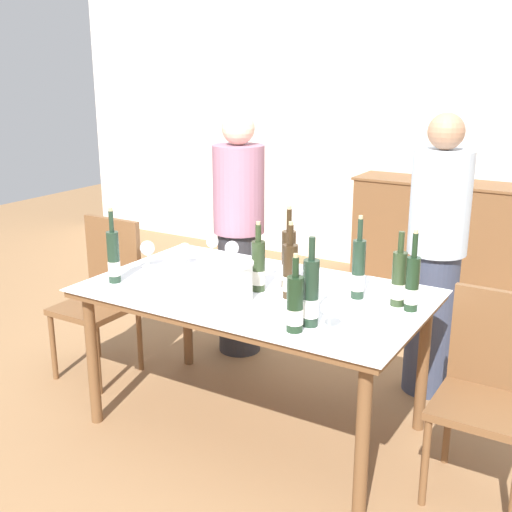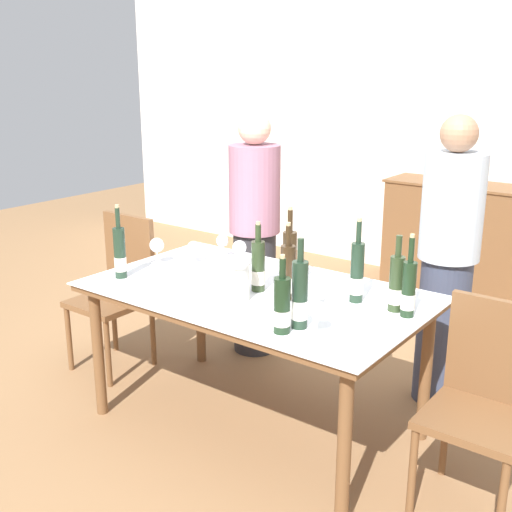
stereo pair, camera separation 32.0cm
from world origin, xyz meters
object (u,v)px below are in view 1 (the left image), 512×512
object	(u,v)px
sideboard_cabinet	(440,235)
wine_glass_2	(232,249)
wine_bottle_0	(295,305)
person_host	(239,236)
dining_table	(256,303)
wine_glass_0	(212,243)
chair_left_end	(104,288)
wine_bottle_7	(399,280)
wine_bottle_1	(258,267)
ice_bucket	(231,280)
chair_right_end	(490,382)
wine_bottle_5	(290,272)
wine_glass_4	(147,249)
wine_glass_5	(185,250)
wine_bottle_4	(358,270)
wine_bottle_2	(412,284)
person_guest_left	(436,259)
wine_glass_1	(329,309)
wine_bottle_3	(114,258)
wine_bottle_8	(289,260)
wine_glass_3	(215,257)

from	to	relation	value
sideboard_cabinet	wine_glass_2	world-z (taller)	sideboard_cabinet
wine_bottle_0	person_host	bearing A→B (deg)	131.50
dining_table	wine_glass_0	size ratio (longest dim) A/B	11.75
chair_left_end	wine_bottle_7	bearing A→B (deg)	2.18
wine_glass_2	person_host	world-z (taller)	person_host
wine_glass_2	wine_bottle_1	bearing A→B (deg)	-39.07
ice_bucket	chair_right_end	world-z (taller)	ice_bucket
wine_bottle_5	wine_glass_4	bearing A→B (deg)	178.51
wine_bottle_5	wine_glass_5	world-z (taller)	wine_bottle_5
ice_bucket	wine_bottle_0	size ratio (longest dim) A/B	0.65
wine_bottle_4	wine_glass_2	distance (m)	0.81
sideboard_cabinet	wine_bottle_2	bearing A→B (deg)	-77.72
chair_right_end	wine_bottle_7	bearing A→B (deg)	170.90
wine_glass_0	person_host	world-z (taller)	person_host
sideboard_cabinet	person_guest_left	distance (m)	1.99
sideboard_cabinet	chair_left_end	bearing A→B (deg)	-116.65
sideboard_cabinet	wine_glass_1	xyz separation A→B (m)	(0.35, -3.04, 0.40)
wine_bottle_1	wine_glass_0	xyz separation A→B (m)	(-0.50, 0.32, -0.02)
ice_bucket	wine_bottle_7	size ratio (longest dim) A/B	0.62
chair_right_end	person_guest_left	bearing A→B (deg)	122.00
wine_bottle_3	wine_glass_2	size ratio (longest dim) A/B	2.68
wine_bottle_3	person_guest_left	world-z (taller)	person_guest_left
wine_bottle_1	wine_bottle_3	world-z (taller)	wine_bottle_3
sideboard_cabinet	wine_bottle_4	distance (m)	2.66
wine_bottle_0	wine_glass_5	bearing A→B (deg)	151.95
sideboard_cabinet	wine_bottle_8	distance (m)	2.67
wine_bottle_3	wine_bottle_4	distance (m)	1.26
wine_bottle_8	wine_glass_2	xyz separation A→B (m)	(-0.44, 0.14, -0.04)
ice_bucket	wine_glass_1	xyz separation A→B (m)	(0.56, -0.09, -0.00)
wine_glass_5	person_guest_left	bearing A→B (deg)	30.00
wine_bottle_7	wine_glass_4	bearing A→B (deg)	-174.13
wine_glass_4	chair_right_end	world-z (taller)	wine_glass_4
chair_right_end	person_guest_left	distance (m)	0.97
chair_left_end	wine_glass_1	bearing A→B (deg)	-12.45
wine_glass_2	wine_glass_3	xyz separation A→B (m)	(-0.01, -0.16, -0.01)
wine_bottle_2	wine_bottle_4	bearing A→B (deg)	174.05
wine_bottle_5	chair_right_end	distance (m)	1.03
wine_bottle_0	chair_right_end	size ratio (longest dim) A/B	0.38
sideboard_cabinet	wine_bottle_4	world-z (taller)	wine_bottle_4
wine_bottle_7	chair_right_end	xyz separation A→B (m)	(0.47, -0.07, -0.37)
wine_bottle_0	chair_right_end	xyz separation A→B (m)	(0.74, 0.45, -0.36)
wine_glass_5	chair_left_end	distance (m)	0.67
wine_glass_0	person_host	bearing A→B (deg)	102.86
wine_glass_1	wine_glass_5	distance (m)	1.18
wine_bottle_3	wine_bottle_4	world-z (taller)	wine_bottle_4
wine_bottle_5	chair_right_end	size ratio (longest dim) A/B	0.42
person_host	wine_glass_5	bearing A→B (deg)	-87.58
wine_bottle_8	wine_glass_5	distance (m)	0.69
wine_bottle_0	wine_bottle_2	bearing A→B (deg)	54.76
wine_bottle_2	wine_glass_4	bearing A→B (deg)	-175.65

